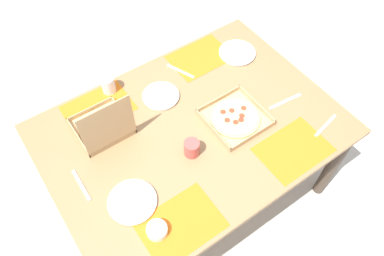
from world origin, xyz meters
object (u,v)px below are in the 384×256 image
(plate_far_right, at_px, (237,53))
(cup_clear_left, at_px, (192,148))
(plate_near_left, at_px, (161,96))
(cup_clear_right, at_px, (108,85))
(pizza_box_edge_far, at_px, (235,118))
(plate_near_right, at_px, (132,202))
(condiment_bowl, at_px, (157,230))
(pizza_box_corner_left, at_px, (103,126))

(plate_far_right, distance_m, cup_clear_left, 0.76)
(plate_near_left, height_order, cup_clear_right, cup_clear_right)
(pizza_box_edge_far, height_order, plate_far_right, pizza_box_edge_far)
(plate_near_left, distance_m, plate_near_right, 0.64)
(plate_near_left, height_order, plate_near_right, same)
(pizza_box_edge_far, distance_m, condiment_bowl, 0.73)
(plate_far_right, xyz_separation_m, cup_clear_right, (0.78, -0.18, 0.04))
(plate_near_right, xyz_separation_m, plate_far_right, (-1.02, -0.49, -0.00))
(pizza_box_corner_left, bearing_deg, pizza_box_edge_far, 151.78)
(pizza_box_edge_far, xyz_separation_m, cup_clear_right, (0.46, -0.57, 0.04))
(plate_near_right, xyz_separation_m, condiment_bowl, (-0.02, 0.18, 0.01))
(pizza_box_corner_left, bearing_deg, cup_clear_left, 129.20)
(pizza_box_corner_left, distance_m, cup_clear_right, 0.29)
(plate_near_left, height_order, condiment_bowl, condiment_bowl)
(pizza_box_corner_left, relative_size, cup_clear_left, 3.53)
(pizza_box_corner_left, distance_m, plate_far_right, 0.94)
(cup_clear_left, distance_m, condiment_bowl, 0.44)
(plate_near_right, xyz_separation_m, cup_clear_left, (-0.38, -0.06, 0.04))
(pizza_box_corner_left, relative_size, plate_near_left, 1.48)
(condiment_bowl, bearing_deg, plate_near_left, -123.38)
(condiment_bowl, bearing_deg, cup_clear_right, -104.09)
(cup_clear_right, bearing_deg, plate_far_right, 166.76)
(pizza_box_corner_left, height_order, cup_clear_right, pizza_box_corner_left)
(pizza_box_edge_far, bearing_deg, plate_far_right, -130.26)
(cup_clear_right, height_order, condiment_bowl, cup_clear_right)
(pizza_box_corner_left, xyz_separation_m, plate_near_left, (-0.37, -0.03, -0.04))
(cup_clear_right, xyz_separation_m, condiment_bowl, (0.21, 0.86, -0.03))
(plate_far_right, height_order, cup_clear_left, cup_clear_left)
(pizza_box_edge_far, xyz_separation_m, cup_clear_left, (0.31, 0.04, 0.03))
(plate_near_left, xyz_separation_m, cup_clear_left, (0.07, 0.40, 0.04))
(plate_near_left, relative_size, condiment_bowl, 2.23)
(plate_near_right, distance_m, cup_clear_right, 0.71)
(pizza_box_edge_far, xyz_separation_m, plate_near_right, (0.69, 0.10, -0.00))
(pizza_box_edge_far, bearing_deg, condiment_bowl, 23.31)
(pizza_box_corner_left, relative_size, pizza_box_edge_far, 1.01)
(pizza_box_corner_left, distance_m, pizza_box_edge_far, 0.69)
(plate_far_right, bearing_deg, plate_near_right, 25.67)
(plate_near_right, bearing_deg, pizza_box_edge_far, -171.40)
(plate_near_right, distance_m, cup_clear_left, 0.39)
(pizza_box_edge_far, bearing_deg, cup_clear_right, -51.25)
(cup_clear_right, bearing_deg, plate_near_left, 135.61)
(plate_near_left, bearing_deg, plate_far_right, -177.55)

